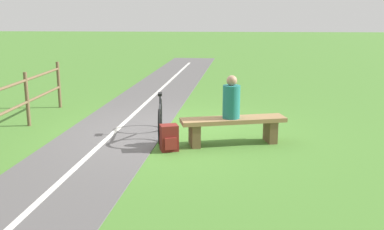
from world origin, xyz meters
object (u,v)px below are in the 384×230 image
at_px(person_seated, 231,100).
at_px(backpack, 169,138).
at_px(bicycle, 160,119).
at_px(bench, 233,126).

relative_size(person_seated, backpack, 1.69).
xyz_separation_m(person_seated, bicycle, (1.39, -0.43, -0.50)).
bearing_deg(bicycle, backpack, 11.10).
relative_size(person_seated, bicycle, 0.47).
relative_size(bench, person_seated, 2.52).
bearing_deg(bench, bicycle, -30.25).
relative_size(bench, bicycle, 1.19).
bearing_deg(bicycle, person_seated, 67.04).
distance_m(bench, person_seated, 0.50).
distance_m(bench, backpack, 1.26).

